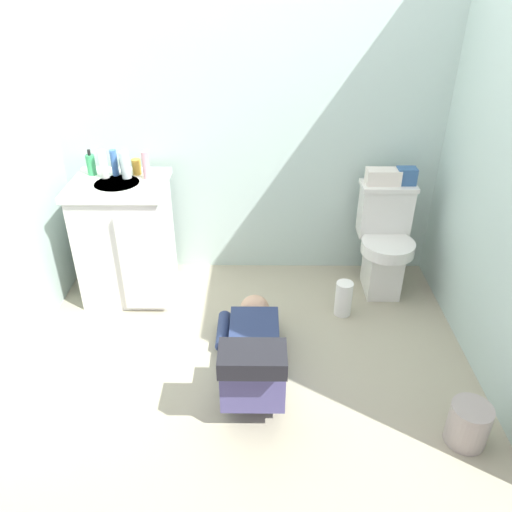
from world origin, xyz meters
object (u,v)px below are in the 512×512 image
bottle_clear (125,165)px  bottle_amber (137,167)px  toiletry_bag (406,176)px  bottle_blue (114,163)px  faucet (122,166)px  person_plumber (253,354)px  vanity_cabinet (126,238)px  bottle_white (103,164)px  trash_can (468,424)px  toilet (384,241)px  soap_dispenser (91,165)px  tissue_box (383,177)px  paper_towel_roll (344,298)px  bottle_pink (146,165)px

bottle_clear → bottle_amber: 0.09m
toiletry_bag → bottle_clear: size_ratio=0.72×
bottle_blue → toiletry_bag: bearing=1.3°
faucet → bottle_blue: bearing=-139.1°
faucet → person_plumber: (0.86, -1.00, -0.69)m
vanity_cabinet → bottle_white: size_ratio=4.59×
trash_can → toilet: bearing=96.5°
toiletry_bag → soap_dispenser: size_ratio=0.75×
toilet → trash_can: (0.15, -1.33, -0.26)m
bottle_clear → trash_can: size_ratio=0.77×
vanity_cabinet → toilet: bearing=2.2°
person_plumber → bottle_clear: size_ratio=6.21×
soap_dispenser → vanity_cabinet: bearing=-33.1°
tissue_box → trash_can: bearing=-82.1°
bottle_white → toiletry_bag: bearing=2.4°
toiletry_bag → bottle_amber: bearing=-179.3°
faucet → trash_can: size_ratio=0.45×
toilet → bottle_clear: (-1.69, 0.01, 0.54)m
vanity_cabinet → soap_dispenser: 0.52m
soap_dispenser → paper_towel_roll: 1.84m
tissue_box → trash_can: size_ratio=0.99×
toilet → bottle_clear: 1.78m
bottle_clear → paper_towel_roll: bearing=-13.2°
bottle_pink → paper_towel_roll: bearing=-14.0°
trash_can → bottle_white: bearing=146.0°
toilet → bottle_blue: bottle_blue is taller
faucet → person_plumber: 1.49m
faucet → soap_dispenser: bearing=-174.0°
tissue_box → soap_dispenser: soap_dispenser is taller
faucet → person_plumber: bearing=-49.5°
bottle_white → trash_can: bottle_white is taller
vanity_cabinet → person_plumber: size_ratio=0.77×
bottle_blue → trash_can: 2.50m
person_plumber → toiletry_bag: (0.99, 1.01, 0.63)m
toilet → paper_towel_roll: (-0.30, -0.32, -0.25)m
person_plumber → bottle_pink: (-0.68, 0.92, 0.73)m
toiletry_bag → bottle_blue: bearing=-178.7°
person_plumber → bottle_white: (-0.95, 0.93, 0.73)m
bottle_blue → bottle_amber: (0.13, 0.02, -0.03)m
faucet → tissue_box: size_ratio=0.45×
soap_dispenser → trash_can: 2.62m
toiletry_bag → paper_towel_roll: bearing=-134.6°
tissue_box → paper_towel_roll: bearing=-121.9°
vanity_cabinet → bottle_clear: 0.49m
bottle_blue → bottle_clear: size_ratio=0.98×
toiletry_bag → bottle_amber: bottle_amber is taller
person_plumber → trash_can: (1.03, -0.41, -0.07)m
tissue_box → soap_dispenser: size_ratio=1.33×
bottle_clear → bottle_pink: 0.13m
toiletry_bag → faucet: bearing=-179.7°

